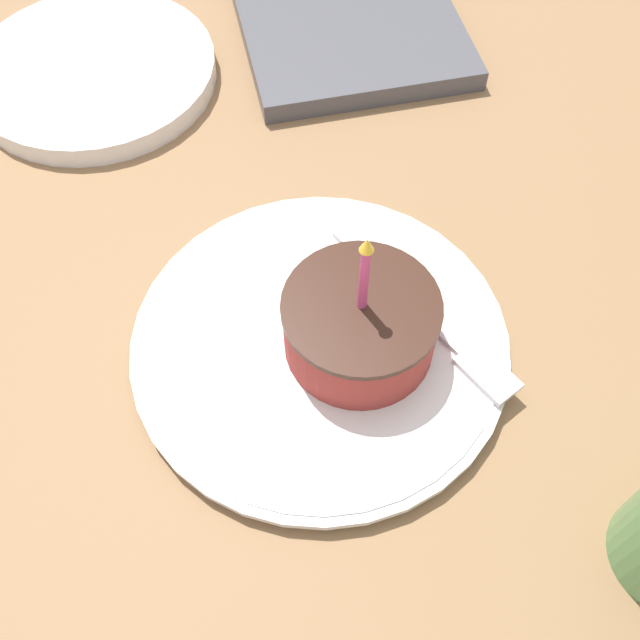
% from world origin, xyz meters
% --- Properties ---
extents(ground_plane, '(2.40, 2.40, 0.04)m').
position_xyz_m(ground_plane, '(0.00, 0.00, -0.02)').
color(ground_plane, olive).
rests_on(ground_plane, ground).
extents(plate, '(0.27, 0.27, 0.01)m').
position_xyz_m(plate, '(0.01, -0.01, 0.01)').
color(plate, white).
rests_on(plate, ground_plane).
extents(cake_slice, '(0.11, 0.11, 0.12)m').
position_xyz_m(cake_slice, '(-0.01, -0.00, 0.04)').
color(cake_slice, '#99332D').
rests_on(cake_slice, plate).
extents(fork, '(0.10, 0.17, 0.00)m').
position_xyz_m(fork, '(-0.07, -0.01, 0.02)').
color(fork, silver).
rests_on(fork, plate).
extents(side_plate, '(0.22, 0.22, 0.02)m').
position_xyz_m(side_plate, '(0.15, -0.34, 0.01)').
color(side_plate, white).
rests_on(side_plate, ground_plane).
extents(marble_board, '(0.21, 0.21, 0.02)m').
position_xyz_m(marble_board, '(-0.09, -0.35, 0.01)').
color(marble_board, '#4C4C51').
rests_on(marble_board, ground_plane).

